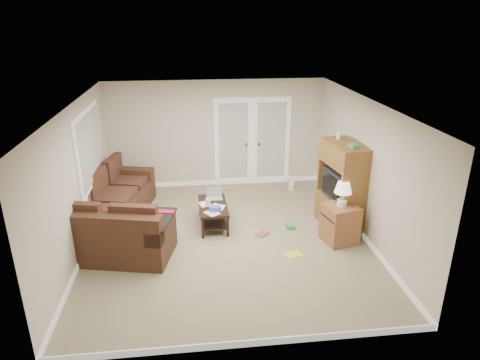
{
  "coord_description": "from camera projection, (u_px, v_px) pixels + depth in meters",
  "views": [
    {
      "loc": [
        -0.58,
        -6.9,
        3.86
      ],
      "look_at": [
        0.25,
        0.14,
        1.1
      ],
      "focal_mm": 32.0,
      "sensor_mm": 36.0,
      "label": 1
    }
  ],
  "objects": [
    {
      "name": "coffee_table",
      "position": [
        213.0,
        214.0,
        8.3
      ],
      "size": [
        0.55,
        1.08,
        0.73
      ],
      "rotation": [
        0.0,
        0.0,
        0.02
      ],
      "color": "black",
      "rests_on": "floor"
    },
    {
      "name": "wall_left",
      "position": [
        77.0,
        182.0,
        7.12
      ],
      "size": [
        0.02,
        5.5,
        2.5
      ],
      "primitive_type": "cube",
      "color": "beige",
      "rests_on": "floor"
    },
    {
      "name": "side_cabinet",
      "position": [
        340.0,
        220.0,
        7.64
      ],
      "size": [
        0.65,
        0.65,
        1.15
      ],
      "rotation": [
        0.0,
        0.0,
        0.22
      ],
      "color": "#915A35",
      "rests_on": "floor"
    },
    {
      "name": "baseboards",
      "position": [
        227.0,
        237.0,
        7.83
      ],
      "size": [
        5.0,
        5.5,
        0.1
      ],
      "primitive_type": null,
      "color": "white",
      "rests_on": "floor"
    },
    {
      "name": "floor_magazine",
      "position": [
        293.0,
        254.0,
        7.35
      ],
      "size": [
        0.32,
        0.28,
        0.01
      ],
      "primitive_type": "cube",
      "rotation": [
        0.0,
        0.0,
        0.24
      ],
      "color": "yellow",
      "rests_on": "floor"
    },
    {
      "name": "wall_front",
      "position": [
        248.0,
        260.0,
        4.85
      ],
      "size": [
        5.0,
        0.02,
        2.5
      ],
      "primitive_type": "cube",
      "color": "beige",
      "rests_on": "floor"
    },
    {
      "name": "sectional_sofa",
      "position": [
        112.0,
        217.0,
        7.89
      ],
      "size": [
        2.18,
        3.39,
        0.94
      ],
      "rotation": [
        0.0,
        0.0,
        -0.22
      ],
      "color": "#452A1A",
      "rests_on": "floor"
    },
    {
      "name": "french_doors",
      "position": [
        252.0,
        142.0,
        10.08
      ],
      "size": [
        1.8,
        0.05,
        2.13
      ],
      "color": "white",
      "rests_on": "floor"
    },
    {
      "name": "floor",
      "position": [
        227.0,
        239.0,
        7.85
      ],
      "size": [
        5.5,
        5.5,
        0.0
      ],
      "primitive_type": "plane",
      "color": "gray",
      "rests_on": "ground"
    },
    {
      "name": "space_heater",
      "position": [
        291.0,
        183.0,
        10.01
      ],
      "size": [
        0.13,
        0.11,
        0.32
      ],
      "primitive_type": "cube",
      "rotation": [
        0.0,
        0.0,
        -0.02
      ],
      "color": "white",
      "rests_on": "floor"
    },
    {
      "name": "tv_armoire",
      "position": [
        342.0,
        186.0,
        8.01
      ],
      "size": [
        0.71,
        1.12,
        1.81
      ],
      "rotation": [
        0.0,
        0.0,
        0.13
      ],
      "color": "brown",
      "rests_on": "floor"
    },
    {
      "name": "window_left",
      "position": [
        90.0,
        147.0,
        7.94
      ],
      "size": [
        0.05,
        1.92,
        1.42
      ],
      "color": "white",
      "rests_on": "wall_left"
    },
    {
      "name": "floor_book",
      "position": [
        258.0,
        233.0,
        8.06
      ],
      "size": [
        0.3,
        0.31,
        0.02
      ],
      "primitive_type": "imported",
      "rotation": [
        0.0,
        0.0,
        -0.73
      ],
      "color": "brown",
      "rests_on": "floor"
    },
    {
      "name": "floor_greenbox",
      "position": [
        290.0,
        226.0,
        8.25
      ],
      "size": [
        0.15,
        0.2,
        0.08
      ],
      "primitive_type": "cube",
      "rotation": [
        0.0,
        0.0,
        -0.03
      ],
      "color": "#43944D",
      "rests_on": "floor"
    },
    {
      "name": "wall_right",
      "position": [
        365.0,
        170.0,
        7.67
      ],
      "size": [
        0.02,
        5.5,
        2.5
      ],
      "primitive_type": "cube",
      "color": "beige",
      "rests_on": "floor"
    },
    {
      "name": "ceiling",
      "position": [
        226.0,
        104.0,
        6.94
      ],
      "size": [
        5.0,
        5.5,
        0.02
      ],
      "primitive_type": "cube",
      "color": "silver",
      "rests_on": "wall_back"
    },
    {
      "name": "wall_back",
      "position": [
        216.0,
        134.0,
        9.94
      ],
      "size": [
        5.0,
        0.02,
        2.5
      ],
      "primitive_type": "cube",
      "color": "beige",
      "rests_on": "floor"
    }
  ]
}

